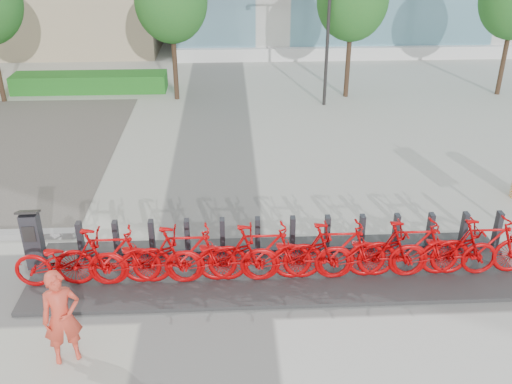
{
  "coord_description": "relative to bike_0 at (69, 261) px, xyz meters",
  "views": [
    {
      "loc": [
        0.47,
        -9.21,
        6.58
      ],
      "look_at": [
        1.0,
        1.5,
        1.2
      ],
      "focal_mm": 40.0,
      "sensor_mm": 36.0,
      "label": 1
    }
  ],
  "objects": [
    {
      "name": "ground",
      "position": [
        2.6,
        0.05,
        -0.62
      ],
      "size": [
        120.0,
        120.0,
        0.0
      ],
      "primitive_type": "plane",
      "color": "beige"
    },
    {
      "name": "hedge_b",
      "position": [
        -2.4,
        13.25,
        -0.27
      ],
      "size": [
        6.0,
        1.2,
        0.7
      ],
      "primitive_type": "cube",
      "color": "#217425",
      "rests_on": "ground"
    },
    {
      "name": "tree_1",
      "position": [
        1.1,
        12.05,
        2.97
      ],
      "size": [
        2.6,
        2.6,
        5.1
      ],
      "color": "#342317",
      "rests_on": "ground"
    },
    {
      "name": "tree_2",
      "position": [
        7.6,
        12.05,
        2.97
      ],
      "size": [
        2.6,
        2.6,
        5.1
      ],
      "color": "#342317",
      "rests_on": "ground"
    },
    {
      "name": "streetlamp",
      "position": [
        6.6,
        11.05,
        2.51
      ],
      "size": [
        2.0,
        0.2,
        5.0
      ],
      "color": "black",
      "rests_on": "ground"
    },
    {
      "name": "dock_pad",
      "position": [
        3.9,
        0.35,
        -0.58
      ],
      "size": [
        9.6,
        2.4,
        0.08
      ],
      "primitive_type": "cube",
      "color": "#313132",
      "rests_on": "ground"
    },
    {
      "name": "dock_rail_posts",
      "position": [
        4.32,
        0.82,
        -0.12
      ],
      "size": [
        8.74,
        0.5,
        0.85
      ],
      "primitive_type": null,
      "color": "#29292F",
      "rests_on": "dock_pad"
    },
    {
      "name": "bike_0",
      "position": [
        0.0,
        0.0,
        0.0
      ],
      "size": [
        2.07,
        0.72,
        1.09
      ],
      "primitive_type": "imported",
      "rotation": [
        0.0,
        0.0,
        1.57
      ],
      "color": "#AC0204",
      "rests_on": "dock_pad"
    },
    {
      "name": "bike_1",
      "position": [
        0.72,
        0.0,
        0.06
      ],
      "size": [
        2.01,
        0.57,
        1.21
      ],
      "primitive_type": "imported",
      "rotation": [
        0.0,
        0.0,
        1.57
      ],
      "color": "#AC0204",
      "rests_on": "dock_pad"
    },
    {
      "name": "bike_2",
      "position": [
        1.44,
        0.0,
        0.0
      ],
      "size": [
        2.07,
        0.72,
        1.09
      ],
      "primitive_type": "imported",
      "rotation": [
        0.0,
        0.0,
        1.57
      ],
      "color": "#AC0204",
      "rests_on": "dock_pad"
    },
    {
      "name": "bike_3",
      "position": [
        2.16,
        0.0,
        0.06
      ],
      "size": [
        2.01,
        0.57,
        1.21
      ],
      "primitive_type": "imported",
      "rotation": [
        0.0,
        0.0,
        1.57
      ],
      "color": "#AC0204",
      "rests_on": "dock_pad"
    },
    {
      "name": "bike_4",
      "position": [
        2.88,
        0.0,
        0.0
      ],
      "size": [
        2.07,
        0.72,
        1.09
      ],
      "primitive_type": "imported",
      "rotation": [
        0.0,
        0.0,
        1.57
      ],
      "color": "#AC0204",
      "rests_on": "dock_pad"
    },
    {
      "name": "bike_5",
      "position": [
        3.6,
        0.0,
        0.06
      ],
      "size": [
        2.01,
        0.57,
        1.21
      ],
      "primitive_type": "imported",
      "rotation": [
        0.0,
        0.0,
        1.57
      ],
      "color": "#AC0204",
      "rests_on": "dock_pad"
    },
    {
      "name": "bike_6",
      "position": [
        4.32,
        0.0,
        0.0
      ],
      "size": [
        2.07,
        0.72,
        1.09
      ],
      "primitive_type": "imported",
      "rotation": [
        0.0,
        0.0,
        1.57
      ],
      "color": "#AC0204",
      "rests_on": "dock_pad"
    },
    {
      "name": "bike_7",
      "position": [
        5.04,
        0.0,
        0.06
      ],
      "size": [
        2.01,
        0.57,
        1.21
      ],
      "primitive_type": "imported",
      "rotation": [
        0.0,
        0.0,
        1.57
      ],
      "color": "#AC0204",
      "rests_on": "dock_pad"
    },
    {
      "name": "bike_8",
      "position": [
        5.76,
        0.0,
        0.0
      ],
      "size": [
        2.07,
        0.72,
        1.09
      ],
      "primitive_type": "imported",
      "rotation": [
        0.0,
        0.0,
        1.57
      ],
      "color": "#AC0204",
      "rests_on": "dock_pad"
    },
    {
      "name": "bike_9",
      "position": [
        6.48,
        0.0,
        0.06
      ],
      "size": [
        2.01,
        0.57,
        1.21
      ],
      "primitive_type": "imported",
      "rotation": [
        0.0,
        0.0,
        1.57
      ],
      "color": "#AC0204",
      "rests_on": "dock_pad"
    },
    {
      "name": "bike_10",
      "position": [
        7.2,
        0.0,
        0.0
      ],
      "size": [
        2.07,
        0.72,
        1.09
      ],
      "primitive_type": "imported",
      "rotation": [
        0.0,
        0.0,
        1.57
      ],
      "color": "#AC0204",
      "rests_on": "dock_pad"
    },
    {
      "name": "bike_11",
      "position": [
        7.92,
        0.0,
        0.06
      ],
      "size": [
        2.01,
        0.57,
        1.21
      ],
      "primitive_type": "imported",
      "rotation": [
        0.0,
        0.0,
        1.57
      ],
      "color": "#AC0204",
      "rests_on": "dock_pad"
    },
    {
      "name": "kiosk",
      "position": [
        -0.85,
        0.66,
        0.09
      ],
      "size": [
        0.41,
        0.35,
        1.32
      ],
      "rotation": [
        0.0,
        0.0,
        0.03
      ],
      "color": "#29292F",
      "rests_on": "dock_pad"
    },
    {
      "name": "worker_red",
      "position": [
        0.38,
        -1.93,
        0.2
      ],
      "size": [
        0.71,
        0.59,
        1.65
      ],
      "primitive_type": "imported",
      "rotation": [
        0.0,
        0.0,
        0.38
      ],
      "color": "#DE422E",
      "rests_on": "ground"
    }
  ]
}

